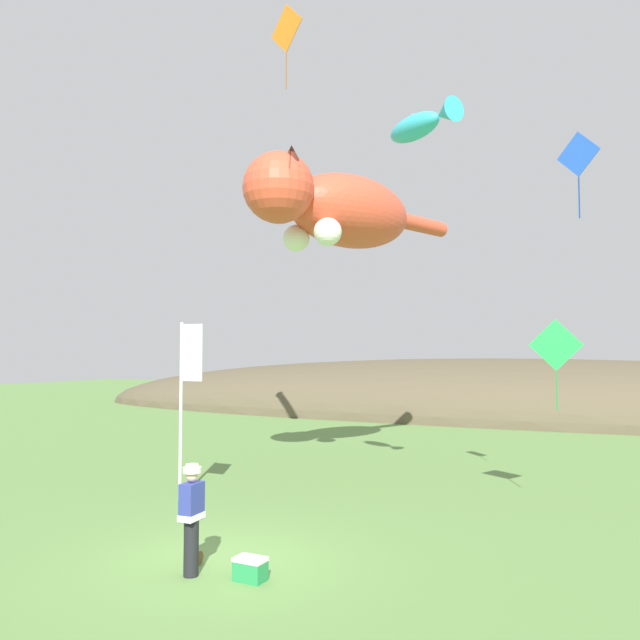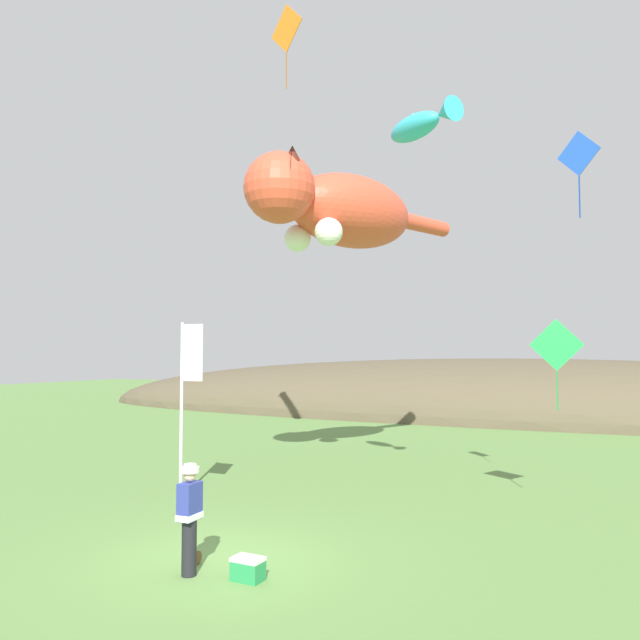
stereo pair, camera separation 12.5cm
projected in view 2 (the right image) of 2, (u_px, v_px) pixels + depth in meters
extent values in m
plane|color=#5B8442|center=(218.00, 562.00, 10.66)|extent=(120.00, 120.00, 0.00)
ellipsoid|color=brown|center=(503.00, 416.00, 36.14)|extent=(57.36, 13.84, 6.64)
cylinder|color=black|center=(189.00, 548.00, 10.01)|extent=(0.24, 0.24, 0.88)
cube|color=navy|center=(190.00, 501.00, 10.05)|extent=(0.26, 0.41, 0.60)
cube|color=white|center=(189.00, 516.00, 10.04)|extent=(0.28, 0.43, 0.10)
sphere|color=beige|center=(190.00, 475.00, 10.08)|extent=(0.20, 0.20, 0.20)
cylinder|color=beige|center=(190.00, 470.00, 10.08)|extent=(0.30, 0.30, 0.09)
cylinder|color=beige|center=(190.00, 466.00, 10.08)|extent=(0.20, 0.20, 0.07)
cylinder|color=olive|center=(195.00, 557.00, 10.53)|extent=(0.11, 0.18, 0.18)
cylinder|color=brown|center=(192.00, 557.00, 10.56)|extent=(0.02, 0.23, 0.23)
cylinder|color=brown|center=(197.00, 558.00, 10.51)|extent=(0.02, 0.23, 0.23)
cube|color=#268C4C|center=(248.00, 571.00, 9.78)|extent=(0.49, 0.33, 0.30)
cube|color=white|center=(248.00, 559.00, 9.79)|extent=(0.50, 0.34, 0.06)
cylinder|color=silver|center=(181.00, 410.00, 15.41)|extent=(0.08, 0.08, 4.34)
cube|color=white|center=(193.00, 353.00, 15.35)|extent=(0.60, 0.03, 1.40)
ellipsoid|color=#E04C33|center=(352.00, 212.00, 19.48)|extent=(4.01, 5.30, 2.25)
ellipsoid|color=white|center=(347.00, 224.00, 19.31)|extent=(2.38, 3.35, 1.24)
sphere|color=#E04C33|center=(279.00, 188.00, 17.51)|extent=(2.02, 2.02, 2.02)
cone|color=#4E1A11|center=(292.00, 157.00, 17.14)|extent=(0.93, 0.93, 0.67)
cone|color=#4E1A11|center=(267.00, 166.00, 17.96)|extent=(0.93, 0.93, 0.67)
sphere|color=white|center=(329.00, 232.00, 17.81)|extent=(0.81, 0.81, 0.81)
sphere|color=white|center=(297.00, 238.00, 18.80)|extent=(0.81, 0.81, 0.81)
cylinder|color=#E04C33|center=(423.00, 225.00, 21.94)|extent=(1.40, 2.50, 0.54)
ellipsoid|color=#33B2CC|center=(414.00, 127.00, 14.66)|extent=(1.69, 1.40, 0.57)
cone|color=#33B2CC|center=(446.00, 112.00, 13.74)|extent=(0.75, 0.77, 0.57)
cone|color=#33B2CC|center=(413.00, 118.00, 14.72)|extent=(0.37, 0.37, 0.27)
sphere|color=black|center=(407.00, 134.00, 15.22)|extent=(0.13, 0.13, 0.13)
cylinder|color=#2633A5|center=(272.00, 175.00, 24.05)|extent=(2.41, 2.48, 0.36)
torus|color=white|center=(263.00, 185.00, 25.52)|extent=(0.36, 0.35, 0.44)
cube|color=green|center=(556.00, 345.00, 14.11)|extent=(1.18, 0.09, 1.18)
cylinder|color=black|center=(556.00, 345.00, 14.12)|extent=(0.79, 0.07, 0.02)
cube|color=#1A7C35|center=(557.00, 391.00, 14.05)|extent=(0.03, 0.01, 0.90)
cube|color=orange|center=(286.00, 28.00, 15.08)|extent=(1.11, 0.50, 1.21)
cylinder|color=black|center=(287.00, 29.00, 15.09)|extent=(0.75, 0.34, 0.02)
cube|color=#A95011|center=(286.00, 71.00, 15.02)|extent=(0.03, 0.02, 0.90)
cube|color=blue|center=(579.00, 153.00, 13.33)|extent=(0.89, 0.45, 0.99)
cylinder|color=black|center=(579.00, 154.00, 13.34)|extent=(0.60, 0.31, 0.02)
cube|color=#1A3E97|center=(580.00, 197.00, 13.28)|extent=(0.03, 0.02, 0.90)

